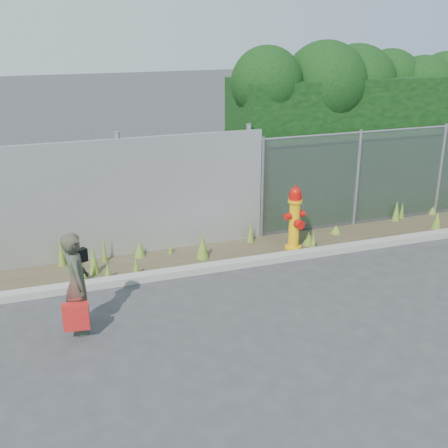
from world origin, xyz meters
TOP-DOWN VIEW (x-y plane):
  - ground at (0.00, 0.00)m, footprint 80.00×80.00m
  - curb at (0.00, 1.80)m, footprint 16.00×0.22m
  - weed_strip at (-0.15, 2.45)m, footprint 16.00×1.31m
  - corrugated_fence at (-3.25, 3.01)m, footprint 8.50×0.21m
  - chainlink_fence at (4.25, 3.00)m, footprint 6.50×0.07m
  - hedge at (4.11, 4.02)m, footprint 7.46×1.99m
  - fire_hydrant at (1.38, 2.19)m, footprint 0.43×0.38m
  - woman at (-2.76, 0.50)m, footprint 0.37×0.55m
  - red_tote_bag at (-2.83, 0.25)m, footprint 0.35×0.13m
  - black_shoulder_bag at (-2.71, 0.61)m, footprint 0.25×0.10m

SIDE VIEW (x-z plane):
  - ground at x=0.00m, z-range 0.00..0.00m
  - curb at x=0.00m, z-range 0.00..0.12m
  - weed_strip at x=-0.15m, z-range -0.15..0.39m
  - red_tote_bag at x=-2.83m, z-range 0.14..0.60m
  - fire_hydrant at x=1.38m, z-range -0.02..1.26m
  - woman at x=-2.76m, z-range 0.00..1.48m
  - chainlink_fence at x=4.25m, z-range 0.01..2.06m
  - black_shoulder_bag at x=-2.71m, z-range 1.00..1.19m
  - corrugated_fence at x=-3.25m, z-range -0.05..2.25m
  - hedge at x=4.11m, z-range 0.17..3.94m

